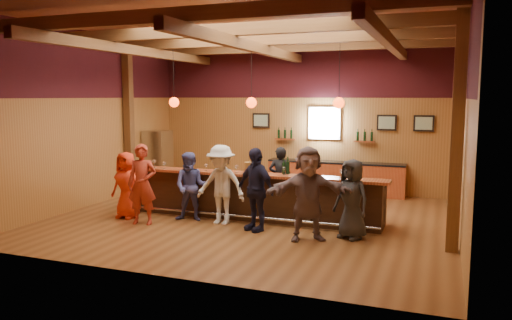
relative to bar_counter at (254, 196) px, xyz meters
The scene contains 27 objects.
room 2.69m from the bar_counter, 100.24° to the right, with size 9.04×9.00×4.52m.
bar_counter is the anchor object (origin of this frame).
back_bar_cabinet 3.76m from the bar_counter, 71.66° to the left, with size 4.00×0.52×0.95m.
window 4.17m from the bar_counter, 78.34° to the left, with size 0.95×0.09×0.95m.
framed_pictures 4.42m from the bar_counter, 66.46° to the left, with size 5.35×0.05×0.45m.
wine_shelves 3.97m from the bar_counter, 78.14° to the left, with size 3.00×0.18×0.30m.
pendant_lights 2.19m from the bar_counter, 96.37° to the right, with size 4.24×0.24×1.37m.
stainless_fridge 4.81m from the bar_counter, 149.24° to the left, with size 0.70×0.70×1.80m, color silver.
customer_orange 3.01m from the bar_counter, 158.94° to the right, with size 0.76×0.50×1.56m, color red.
customer_redvest 2.60m from the bar_counter, 145.91° to the right, with size 0.66×0.43×1.80m, color #9E2E1C.
customer_denim 1.51m from the bar_counter, 147.47° to the right, with size 0.77×0.60×1.58m, color #424784.
customer_white 1.03m from the bar_counter, 119.99° to the right, with size 1.15×0.66×1.78m, color silver.
customer_navy 1.19m from the bar_counter, 68.22° to the right, with size 1.04×0.43×1.77m, color black.
customer_brown 2.18m from the bar_counter, 39.56° to the right, with size 1.74×0.55×1.88m, color #655151.
customer_dark 2.63m from the bar_counter, 21.23° to the right, with size 0.79×0.51×1.61m, color #28292B.
bartender 0.98m from the bar_counter, 67.30° to the left, with size 0.59×0.39×1.61m, color black.
ice_bucket 0.77m from the bar_counter, 94.40° to the right, with size 0.22×0.22×0.24m, color brown.
bottle_a 1.09m from the bar_counter, 14.51° to the right, with size 0.08×0.08×0.36m.
bottle_b 1.15m from the bar_counter, 11.69° to the right, with size 0.08×0.08×0.39m.
glass_a 2.62m from the bar_counter, behind, with size 0.09×0.09×0.20m.
glass_b 2.32m from the bar_counter, 169.32° to the right, with size 0.08×0.08×0.17m.
glass_c 1.76m from the bar_counter, 167.19° to the right, with size 0.08×0.08×0.18m.
glass_d 1.34m from the bar_counter, 161.12° to the right, with size 0.08×0.08×0.17m.
glass_e 0.85m from the bar_counter, 130.44° to the right, with size 0.08×0.08×0.18m.
glass_f 1.12m from the bar_counter, 19.32° to the right, with size 0.08×0.08×0.19m.
glass_g 1.47m from the bar_counter, 12.89° to the right, with size 0.09×0.09×0.20m.
glass_h 2.24m from the bar_counter, ahead, with size 0.08×0.08×0.19m.
Camera 1 is at (4.10, -10.63, 2.84)m, focal length 35.00 mm.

